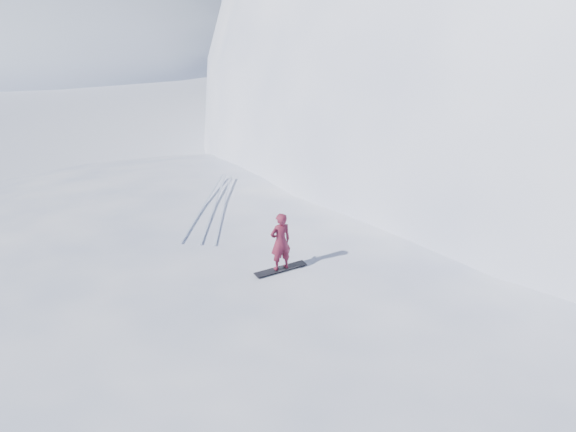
# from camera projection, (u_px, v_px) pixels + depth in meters

# --- Properties ---
(ground) EXTENTS (400.00, 400.00, 0.00)m
(ground) POSITION_uv_depth(u_px,v_px,m) (215.00, 358.00, 13.89)
(ground) COLOR white
(ground) RESTS_ON ground
(near_ridge) EXTENTS (36.00, 28.00, 4.80)m
(near_ridge) POSITION_uv_depth(u_px,v_px,m) (275.00, 301.00, 16.40)
(near_ridge) COLOR white
(near_ridge) RESTS_ON ground
(peak_shoulder) EXTENTS (28.00, 24.00, 18.00)m
(peak_shoulder) POSITION_uv_depth(u_px,v_px,m) (487.00, 159.00, 30.06)
(peak_shoulder) COLOR white
(peak_shoulder) RESTS_ON ground
(far_ridge_c) EXTENTS (140.00, 90.00, 36.00)m
(far_ridge_c) POSITION_uv_depth(u_px,v_px,m) (202.00, 30.00, 119.45)
(far_ridge_c) COLOR white
(far_ridge_c) RESTS_ON ground
(wind_bumps) EXTENTS (16.00, 14.40, 1.00)m
(wind_bumps) POSITION_uv_depth(u_px,v_px,m) (220.00, 312.00, 15.89)
(wind_bumps) COLOR white
(wind_bumps) RESTS_ON ground
(snowboard) EXTENTS (1.30, 1.14, 0.02)m
(snowboard) POSITION_uv_depth(u_px,v_px,m) (281.00, 269.00, 13.50)
(snowboard) COLOR black
(snowboard) RESTS_ON near_ridge
(snowboarder) EXTENTS (0.69, 0.66, 1.58)m
(snowboarder) POSITION_uv_depth(u_px,v_px,m) (281.00, 242.00, 13.17)
(snowboarder) COLOR maroon
(snowboarder) RESTS_ON snowboard
(board_tracks) EXTENTS (1.72, 5.97, 0.04)m
(board_tracks) POSITION_uv_depth(u_px,v_px,m) (215.00, 204.00, 17.53)
(board_tracks) COLOR silver
(board_tracks) RESTS_ON ground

